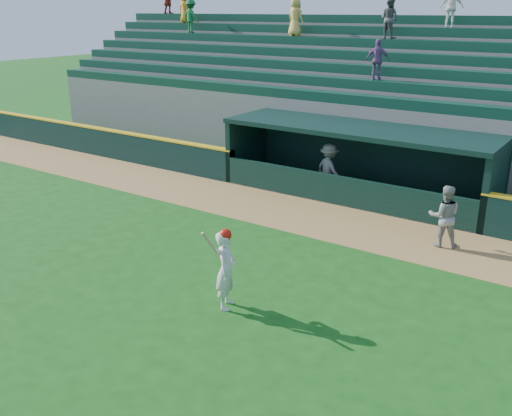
% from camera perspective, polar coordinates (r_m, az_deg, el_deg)
% --- Properties ---
extents(ground, '(120.00, 120.00, 0.00)m').
position_cam_1_polar(ground, '(14.24, -3.69, -6.71)').
color(ground, '#144D13').
rests_on(ground, ground).
extents(warning_track, '(40.00, 3.00, 0.01)m').
position_cam_1_polar(warning_track, '(18.01, 5.98, -1.02)').
color(warning_track, olive).
rests_on(warning_track, ground).
extents(field_wall_left, '(15.50, 0.30, 1.20)m').
position_cam_1_polar(field_wall_left, '(26.75, -15.87, 6.44)').
color(field_wall_left, black).
rests_on(field_wall_left, ground).
extents(wall_stripe_left, '(15.50, 0.32, 0.06)m').
position_cam_1_polar(wall_stripe_left, '(26.62, -15.99, 7.76)').
color(wall_stripe_left, yellow).
rests_on(wall_stripe_left, field_wall_left).
extents(dugout_player_front, '(1.05, 0.96, 1.75)m').
position_cam_1_polar(dugout_player_front, '(16.41, 18.31, -0.78)').
color(dugout_player_front, gray).
rests_on(dugout_player_front, ground).
extents(dugout_player_inside, '(1.35, 1.10, 1.82)m').
position_cam_1_polar(dugout_player_inside, '(20.19, 7.32, 3.87)').
color(dugout_player_inside, gray).
rests_on(dugout_player_inside, ground).
extents(dugout, '(9.40, 2.80, 2.46)m').
position_cam_1_polar(dugout, '(20.28, 10.38, 5.10)').
color(dugout, slate).
rests_on(dugout, ground).
extents(stands, '(34.50, 6.25, 7.45)m').
position_cam_1_polar(stands, '(24.25, 15.05, 9.57)').
color(stands, slate).
rests_on(stands, ground).
extents(batter_at_plate, '(0.65, 0.85, 1.86)m').
position_cam_1_polar(batter_at_plate, '(12.41, -3.02, -6.06)').
color(batter_at_plate, silver).
rests_on(batter_at_plate, ground).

